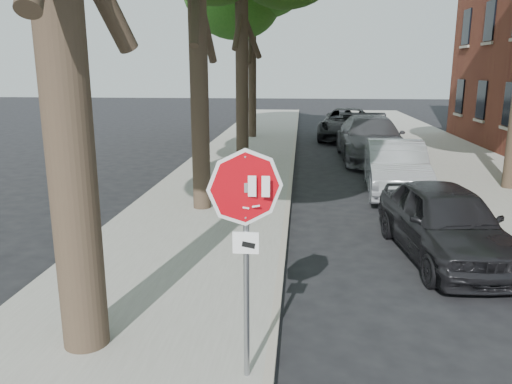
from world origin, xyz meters
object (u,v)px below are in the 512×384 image
car_c (371,139)px  car_a (445,222)px  stop_sign (246,222)px  car_b (395,168)px  car_d (347,124)px

car_c → car_a: bearing=-90.9°
stop_sign → car_a: stop_sign is taller
stop_sign → car_c: 15.48m
car_b → car_c: (0.00, 5.53, 0.11)m
car_a → stop_sign: bearing=-134.1°
car_a → car_c: (0.00, 10.77, 0.15)m
car_d → car_b: bearing=-80.1°
car_d → car_a: bearing=-80.8°
car_a → car_b: 5.24m
stop_sign → car_d: stop_sign is taller
stop_sign → car_d: (2.90, 21.20, -1.15)m
car_b → stop_sign: bearing=-105.0°
car_a → car_d: size_ratio=0.73×
stop_sign → car_c: size_ratio=0.44×
stop_sign → car_c: (3.30, 15.09, -1.09)m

